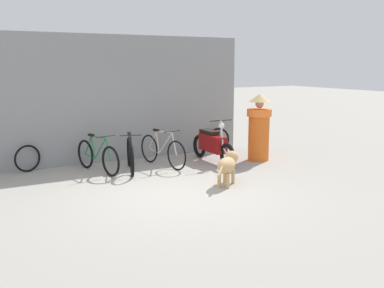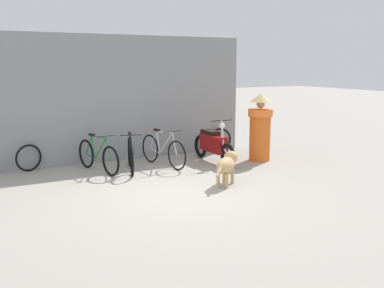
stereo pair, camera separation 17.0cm
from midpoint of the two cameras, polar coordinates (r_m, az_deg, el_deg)
ground_plane at (r=8.45m, az=-2.97°, el=-6.21°), size 60.00×60.00×0.00m
shop_wall_back at (r=11.20m, az=-10.70°, el=5.67°), size 7.16×0.20×3.07m
bicycle_0 at (r=10.17m, az=-12.38°, el=-1.57°), size 0.53×1.70×0.87m
bicycle_1 at (r=10.14m, az=-8.32°, el=-1.44°), size 0.62×1.63×0.88m
bicycle_2 at (r=10.55m, az=-4.25°, el=-0.85°), size 0.47×1.75×0.89m
motorcycle at (r=10.94m, az=2.19°, el=-0.06°), size 0.58×1.93×1.09m
stray_dog at (r=8.95m, az=4.02°, el=-2.57°), size 0.92×0.80×0.63m
person_in_robes at (r=11.22m, az=8.07°, el=2.21°), size 0.69×0.69×1.65m
spare_tire_left at (r=10.64m, az=-20.60°, el=-1.73°), size 0.60×0.22×0.61m
spare_tire_right at (r=12.42m, az=2.97°, el=0.60°), size 0.63×0.22×0.64m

